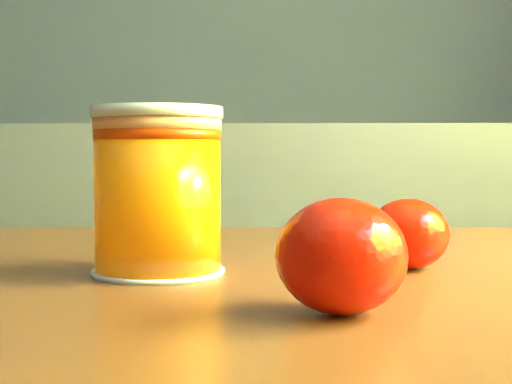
{
  "coord_description": "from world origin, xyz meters",
  "views": [
    {
      "loc": [
        0.82,
        -0.21,
        0.84
      ],
      "look_at": [
        0.8,
        0.28,
        0.81
      ],
      "focal_mm": 50.0,
      "sensor_mm": 36.0,
      "label": 1
    }
  ],
  "objects": [
    {
      "name": "juice_glass",
      "position": [
        0.74,
        0.27,
        0.81
      ],
      "size": [
        0.09,
        0.09,
        0.11
      ],
      "rotation": [
        0.0,
        0.0,
        0.22
      ],
      "color": "orange",
      "rests_on": "table"
    },
    {
      "name": "orange_front",
      "position": [
        0.85,
        0.15,
        0.79
      ],
      "size": [
        0.07,
        0.07,
        0.06
      ],
      "primitive_type": "ellipsoid",
      "rotation": [
        0.0,
        0.0,
        0.03
      ],
      "color": "red",
      "rests_on": "table"
    },
    {
      "name": "orange_back",
      "position": [
        0.91,
        0.3,
        0.78
      ],
      "size": [
        0.08,
        0.08,
        0.05
      ],
      "primitive_type": "ellipsoid",
      "rotation": [
        0.0,
        0.0,
        0.41
      ],
      "color": "red",
      "rests_on": "table"
    }
  ]
}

